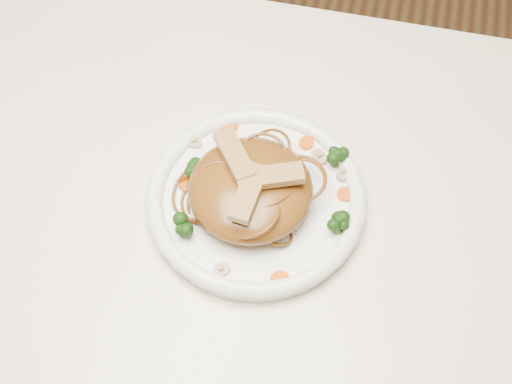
# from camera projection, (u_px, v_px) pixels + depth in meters

# --- Properties ---
(table) EXTENTS (1.20, 0.80, 0.75)m
(table) POSITION_uv_depth(u_px,v_px,m) (187.00, 271.00, 0.91)
(table) COLOR white
(table) RESTS_ON ground
(plate) EXTENTS (0.29, 0.29, 0.02)m
(plate) POSITION_uv_depth(u_px,v_px,m) (256.00, 202.00, 0.84)
(plate) COLOR white
(plate) RESTS_ON table
(noodle_mound) EXTENTS (0.16, 0.16, 0.05)m
(noodle_mound) POSITION_uv_depth(u_px,v_px,m) (250.00, 189.00, 0.81)
(noodle_mound) COLOR brown
(noodle_mound) RESTS_ON plate
(chicken_a) EXTENTS (0.08, 0.05, 0.01)m
(chicken_a) POSITION_uv_depth(u_px,v_px,m) (270.00, 177.00, 0.78)
(chicken_a) COLOR tan
(chicken_a) RESTS_ON noodle_mound
(chicken_b) EXTENTS (0.06, 0.07, 0.01)m
(chicken_b) POSITION_uv_depth(u_px,v_px,m) (235.00, 155.00, 0.79)
(chicken_b) COLOR tan
(chicken_b) RESTS_ON noodle_mound
(chicken_c) EXTENTS (0.03, 0.08, 0.01)m
(chicken_c) POSITION_uv_depth(u_px,v_px,m) (249.00, 193.00, 0.77)
(chicken_c) COLOR tan
(chicken_c) RESTS_ON noodle_mound
(broccoli_0) EXTENTS (0.03, 0.03, 0.03)m
(broccoli_0) POSITION_uv_depth(u_px,v_px,m) (338.00, 158.00, 0.84)
(broccoli_0) COLOR black
(broccoli_0) RESTS_ON plate
(broccoli_1) EXTENTS (0.03, 0.03, 0.03)m
(broccoli_1) POSITION_uv_depth(u_px,v_px,m) (193.00, 169.00, 0.83)
(broccoli_1) COLOR black
(broccoli_1) RESTS_ON plate
(broccoli_2) EXTENTS (0.03, 0.03, 0.03)m
(broccoli_2) POSITION_uv_depth(u_px,v_px,m) (183.00, 226.00, 0.79)
(broccoli_2) COLOR black
(broccoli_2) RESTS_ON plate
(broccoli_3) EXTENTS (0.03, 0.03, 0.03)m
(broccoli_3) POSITION_uv_depth(u_px,v_px,m) (339.00, 224.00, 0.80)
(broccoli_3) COLOR black
(broccoli_3) RESTS_ON plate
(carrot_0) EXTENTS (0.02, 0.02, 0.00)m
(carrot_0) POSITION_uv_depth(u_px,v_px,m) (306.00, 143.00, 0.87)
(carrot_0) COLOR #D65507
(carrot_0) RESTS_ON plate
(carrot_1) EXTENTS (0.03, 0.03, 0.00)m
(carrot_1) POSITION_uv_depth(u_px,v_px,m) (188.00, 184.00, 0.84)
(carrot_1) COLOR #D65507
(carrot_1) RESTS_ON plate
(carrot_2) EXTENTS (0.02, 0.02, 0.00)m
(carrot_2) POSITION_uv_depth(u_px,v_px,m) (345.00, 194.00, 0.83)
(carrot_2) COLOR #D65507
(carrot_2) RESTS_ON plate
(carrot_3) EXTENTS (0.03, 0.03, 0.00)m
(carrot_3) POSITION_uv_depth(u_px,v_px,m) (229.00, 126.00, 0.88)
(carrot_3) COLOR #D65507
(carrot_3) RESTS_ON plate
(carrot_4) EXTENTS (0.03, 0.03, 0.00)m
(carrot_4) POSITION_uv_depth(u_px,v_px,m) (280.00, 280.00, 0.77)
(carrot_4) COLOR #D65507
(carrot_4) RESTS_ON plate
(mushroom_0) EXTENTS (0.03, 0.03, 0.01)m
(mushroom_0) POSITION_uv_depth(u_px,v_px,m) (221.00, 270.00, 0.78)
(mushroom_0) COLOR beige
(mushroom_0) RESTS_ON plate
(mushroom_1) EXTENTS (0.03, 0.03, 0.01)m
(mushroom_1) POSITION_uv_depth(u_px,v_px,m) (343.00, 173.00, 0.85)
(mushroom_1) COLOR beige
(mushroom_1) RESTS_ON plate
(mushroom_2) EXTENTS (0.03, 0.03, 0.01)m
(mushroom_2) POSITION_uv_depth(u_px,v_px,m) (194.00, 142.00, 0.87)
(mushroom_2) COLOR beige
(mushroom_2) RESTS_ON plate
(mushroom_3) EXTENTS (0.03, 0.03, 0.01)m
(mushroom_3) POSITION_uv_depth(u_px,v_px,m) (319.00, 157.00, 0.86)
(mushroom_3) COLOR beige
(mushroom_3) RESTS_ON plate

